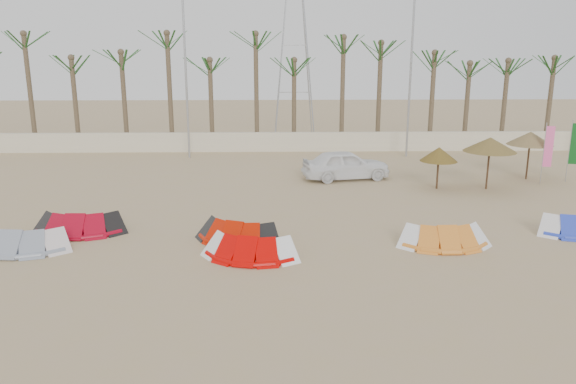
{
  "coord_description": "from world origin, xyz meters",
  "views": [
    {
      "loc": [
        -0.51,
        -15.58,
        6.91
      ],
      "look_at": [
        0.0,
        6.0,
        1.3
      ],
      "focal_mm": 35.0,
      "sensor_mm": 36.0,
      "label": 1
    }
  ],
  "objects_px": {
    "kite_orange": "(442,233)",
    "parasol_left": "(439,154)",
    "kite_red_mid": "(237,229)",
    "parasol_mid": "(490,145)",
    "parasol_right": "(530,138)",
    "car": "(346,165)",
    "kite_grey": "(21,237)",
    "kite_red_right": "(250,244)",
    "kite_red_left": "(81,221)"
  },
  "relations": [
    {
      "from": "kite_red_left",
      "to": "car",
      "type": "bearing_deg",
      "value": 37.07
    },
    {
      "from": "kite_red_left",
      "to": "car",
      "type": "height_order",
      "value": "car"
    },
    {
      "from": "kite_orange",
      "to": "parasol_right",
      "type": "xyz_separation_m",
      "value": [
        7.49,
        10.06,
        1.79
      ]
    },
    {
      "from": "kite_red_mid",
      "to": "kite_orange",
      "type": "relative_size",
      "value": 1.1
    },
    {
      "from": "kite_orange",
      "to": "parasol_right",
      "type": "height_order",
      "value": "parasol_right"
    },
    {
      "from": "kite_red_right",
      "to": "parasol_mid",
      "type": "relative_size",
      "value": 1.33
    },
    {
      "from": "parasol_right",
      "to": "kite_orange",
      "type": "bearing_deg",
      "value": -126.68
    },
    {
      "from": "car",
      "to": "parasol_right",
      "type": "bearing_deg",
      "value": -102.66
    },
    {
      "from": "kite_red_left",
      "to": "kite_red_mid",
      "type": "height_order",
      "value": "same"
    },
    {
      "from": "kite_orange",
      "to": "parasol_left",
      "type": "xyz_separation_m",
      "value": [
        2.1,
        8.12,
        1.33
      ]
    },
    {
      "from": "parasol_left",
      "to": "car",
      "type": "height_order",
      "value": "parasol_left"
    },
    {
      "from": "kite_grey",
      "to": "car",
      "type": "bearing_deg",
      "value": 39.03
    },
    {
      "from": "kite_orange",
      "to": "parasol_left",
      "type": "height_order",
      "value": "parasol_left"
    },
    {
      "from": "kite_grey",
      "to": "kite_orange",
      "type": "distance_m",
      "value": 14.97
    },
    {
      "from": "kite_red_mid",
      "to": "car",
      "type": "distance_m",
      "value": 10.97
    },
    {
      "from": "parasol_left",
      "to": "kite_red_mid",
      "type": "bearing_deg",
      "value": -141.86
    },
    {
      "from": "parasol_left",
      "to": "parasol_mid",
      "type": "xyz_separation_m",
      "value": [
        2.45,
        -0.15,
        0.5
      ]
    },
    {
      "from": "parasol_left",
      "to": "car",
      "type": "xyz_separation_m",
      "value": [
        -4.32,
        2.19,
        -0.96
      ]
    },
    {
      "from": "car",
      "to": "parasol_left",
      "type": "bearing_deg",
      "value": -128.11
    },
    {
      "from": "kite_red_right",
      "to": "car",
      "type": "distance_m",
      "value": 12.23
    },
    {
      "from": "kite_grey",
      "to": "kite_orange",
      "type": "relative_size",
      "value": 1.14
    },
    {
      "from": "parasol_right",
      "to": "kite_red_left",
      "type": "bearing_deg",
      "value": -158.5
    },
    {
      "from": "kite_grey",
      "to": "kite_red_right",
      "type": "distance_m",
      "value": 8.16
    },
    {
      "from": "kite_grey",
      "to": "parasol_right",
      "type": "relative_size",
      "value": 1.43
    },
    {
      "from": "parasol_mid",
      "to": "car",
      "type": "bearing_deg",
      "value": 160.95
    },
    {
      "from": "kite_red_mid",
      "to": "parasol_right",
      "type": "distance_m",
      "value": 17.71
    },
    {
      "from": "kite_grey",
      "to": "kite_red_mid",
      "type": "xyz_separation_m",
      "value": [
        7.57,
        0.69,
        -0.0
      ]
    },
    {
      "from": "kite_red_left",
      "to": "kite_red_right",
      "type": "height_order",
      "value": "same"
    },
    {
      "from": "kite_red_left",
      "to": "parasol_left",
      "type": "bearing_deg",
      "value": 22.07
    },
    {
      "from": "kite_red_right",
      "to": "kite_orange",
      "type": "distance_m",
      "value": 6.94
    },
    {
      "from": "parasol_left",
      "to": "parasol_right",
      "type": "distance_m",
      "value": 5.75
    },
    {
      "from": "car",
      "to": "parasol_mid",
      "type": "bearing_deg",
      "value": -120.25
    },
    {
      "from": "kite_red_left",
      "to": "parasol_right",
      "type": "height_order",
      "value": "parasol_right"
    },
    {
      "from": "kite_grey",
      "to": "kite_red_left",
      "type": "relative_size",
      "value": 1.07
    },
    {
      "from": "parasol_mid",
      "to": "parasol_right",
      "type": "xyz_separation_m",
      "value": [
        2.94,
        2.09,
        -0.04
      ]
    },
    {
      "from": "kite_red_left",
      "to": "parasol_mid",
      "type": "xyz_separation_m",
      "value": [
        18.03,
        6.17,
        1.83
      ]
    },
    {
      "from": "kite_orange",
      "to": "kite_red_left",
      "type": "bearing_deg",
      "value": 172.39
    },
    {
      "from": "parasol_right",
      "to": "kite_red_right",
      "type": "bearing_deg",
      "value": -142.43
    },
    {
      "from": "kite_orange",
      "to": "parasol_right",
      "type": "distance_m",
      "value": 12.67
    },
    {
      "from": "kite_red_right",
      "to": "parasol_right",
      "type": "distance_m",
      "value": 18.21
    },
    {
      "from": "kite_red_mid",
      "to": "car",
      "type": "relative_size",
      "value": 0.76
    },
    {
      "from": "parasol_right",
      "to": "car",
      "type": "relative_size",
      "value": 0.55
    },
    {
      "from": "kite_red_mid",
      "to": "kite_red_right",
      "type": "height_order",
      "value": "same"
    },
    {
      "from": "parasol_left",
      "to": "kite_grey",
      "type": "bearing_deg",
      "value": -154.48
    },
    {
      "from": "kite_orange",
      "to": "parasol_left",
      "type": "distance_m",
      "value": 8.49
    },
    {
      "from": "car",
      "to": "kite_orange",
      "type": "bearing_deg",
      "value": -179.08
    },
    {
      "from": "kite_red_mid",
      "to": "parasol_left",
      "type": "xyz_separation_m",
      "value": [
        9.51,
        7.46,
        1.33
      ]
    },
    {
      "from": "kite_red_left",
      "to": "parasol_right",
      "type": "relative_size",
      "value": 1.34
    },
    {
      "from": "parasol_right",
      "to": "car",
      "type": "distance_m",
      "value": 9.81
    },
    {
      "from": "kite_grey",
      "to": "kite_red_mid",
      "type": "bearing_deg",
      "value": 5.21
    }
  ]
}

